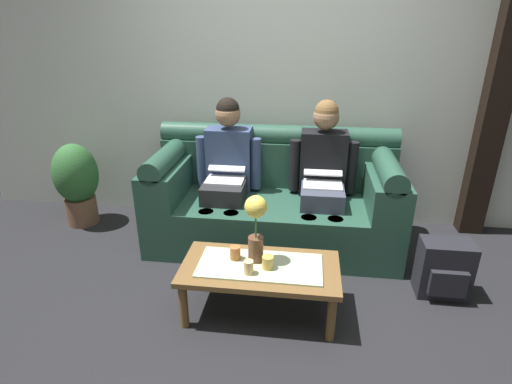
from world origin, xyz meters
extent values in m
plane|color=black|center=(0.00, 0.00, 0.00)|extent=(14.00, 14.00, 0.00)
cube|color=silver|center=(0.00, 1.70, 1.45)|extent=(6.00, 0.12, 2.90)
cube|color=black|center=(1.78, 1.58, 1.45)|extent=(0.20, 0.20, 2.90)
cube|color=#234738|center=(0.00, 1.10, 0.21)|extent=(2.05, 0.88, 0.42)
cube|color=#234738|center=(0.00, 1.43, 0.62)|extent=(2.05, 0.22, 0.40)
cylinder|color=#234738|center=(0.00, 1.43, 0.87)|extent=(2.05, 0.18, 0.18)
cube|color=#234738|center=(-0.89, 1.10, 0.56)|extent=(0.28, 0.88, 0.28)
cylinder|color=#234738|center=(-0.89, 1.10, 0.74)|extent=(0.18, 0.88, 0.18)
cube|color=#234738|center=(0.89, 1.10, 0.56)|extent=(0.28, 0.88, 0.28)
cylinder|color=#234738|center=(0.89, 1.10, 0.74)|extent=(0.18, 0.88, 0.18)
cube|color=#232326|center=(-0.40, 1.04, 0.49)|extent=(0.34, 0.40, 0.15)
cylinder|color=#232326|center=(-0.50, 0.78, 0.21)|extent=(0.12, 0.12, 0.42)
cylinder|color=#232326|center=(-0.30, 0.78, 0.21)|extent=(0.12, 0.12, 0.42)
cube|color=navy|center=(-0.40, 1.28, 0.69)|extent=(0.38, 0.22, 0.54)
cylinder|color=navy|center=(-0.63, 1.24, 0.67)|extent=(0.09, 0.09, 0.44)
cylinder|color=navy|center=(-0.16, 1.24, 0.67)|extent=(0.09, 0.09, 0.44)
sphere|color=#936B4C|center=(-0.40, 1.26, 1.08)|extent=(0.21, 0.21, 0.21)
sphere|color=black|center=(-0.40, 1.26, 1.12)|extent=(0.19, 0.19, 0.19)
cube|color=silver|center=(-0.40, 1.06, 0.58)|extent=(0.31, 0.22, 0.02)
cube|color=silver|center=(-0.40, 1.21, 0.68)|extent=(0.31, 0.20, 0.10)
cube|color=black|center=(-0.40, 1.21, 0.68)|extent=(0.27, 0.17, 0.08)
cube|color=#383D4C|center=(0.40, 1.04, 0.49)|extent=(0.34, 0.40, 0.15)
cylinder|color=#383D4C|center=(0.30, 0.78, 0.21)|extent=(0.12, 0.12, 0.42)
cylinder|color=#383D4C|center=(0.50, 0.78, 0.21)|extent=(0.12, 0.12, 0.42)
cube|color=black|center=(0.40, 1.28, 0.69)|extent=(0.38, 0.22, 0.54)
cylinder|color=black|center=(0.16, 1.24, 0.67)|extent=(0.09, 0.09, 0.44)
cylinder|color=black|center=(0.63, 1.24, 0.67)|extent=(0.09, 0.09, 0.44)
sphere|color=#936B4C|center=(0.40, 1.26, 1.08)|extent=(0.21, 0.21, 0.21)
sphere|color=brown|center=(0.40, 1.26, 1.12)|extent=(0.19, 0.19, 0.19)
cube|color=silver|center=(0.40, 1.06, 0.58)|extent=(0.31, 0.22, 0.02)
cube|color=silver|center=(0.40, 1.21, 0.68)|extent=(0.31, 0.20, 0.10)
cube|color=black|center=(0.40, 1.21, 0.68)|extent=(0.27, 0.17, 0.08)
cube|color=brown|center=(0.00, 0.17, 0.33)|extent=(1.01, 0.51, 0.04)
cube|color=#B2C69E|center=(0.00, 0.17, 0.36)|extent=(0.79, 0.36, 0.01)
cylinder|color=brown|center=(-0.46, -0.03, 0.16)|extent=(0.06, 0.06, 0.32)
cylinder|color=brown|center=(0.46, -0.03, 0.16)|extent=(0.06, 0.06, 0.32)
cylinder|color=brown|center=(-0.46, 0.38, 0.16)|extent=(0.06, 0.06, 0.32)
cylinder|color=brown|center=(0.46, 0.38, 0.16)|extent=(0.06, 0.06, 0.32)
cylinder|color=brown|center=(-0.03, 0.23, 0.45)|extent=(0.10, 0.10, 0.17)
cylinder|color=#3D7538|center=(-0.03, 0.23, 0.61)|extent=(0.01, 0.01, 0.16)
sphere|color=#E5CC4C|center=(-0.03, 0.23, 0.75)|extent=(0.14, 0.14, 0.14)
cylinder|color=gold|center=(0.05, 0.14, 0.40)|extent=(0.07, 0.07, 0.08)
cylinder|color=#B26633|center=(-0.17, 0.22, 0.41)|extent=(0.07, 0.07, 0.09)
cylinder|color=#DBB77A|center=(-0.06, 0.07, 0.41)|extent=(0.06, 0.06, 0.09)
cube|color=black|center=(1.25, 0.53, 0.21)|extent=(0.35, 0.21, 0.41)
cube|color=black|center=(1.25, 0.41, 0.16)|extent=(0.24, 0.05, 0.19)
cylinder|color=brown|center=(-1.83, 1.24, 0.13)|extent=(0.28, 0.28, 0.26)
ellipsoid|color=#2D602D|center=(-1.83, 1.24, 0.50)|extent=(0.40, 0.40, 0.56)
camera|label=1|loc=(0.26, -2.01, 1.80)|focal=28.56mm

